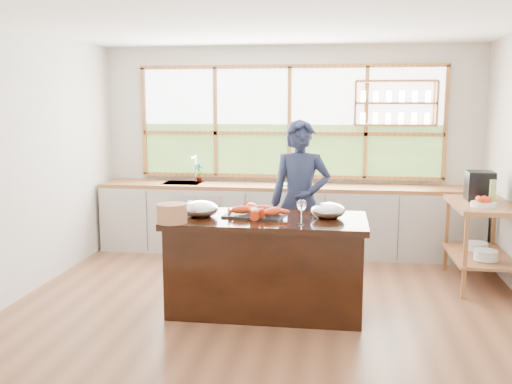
% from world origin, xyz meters
% --- Properties ---
extents(ground_plane, '(5.00, 5.00, 0.00)m').
position_xyz_m(ground_plane, '(0.00, 0.00, 0.00)').
color(ground_plane, brown).
extents(room_shell, '(5.02, 4.52, 2.71)m').
position_xyz_m(room_shell, '(0.02, 0.51, 1.75)').
color(room_shell, beige).
rests_on(room_shell, ground_plane).
extents(back_counter, '(4.90, 0.63, 0.90)m').
position_xyz_m(back_counter, '(-0.02, 1.94, 0.45)').
color(back_counter, '#B6B3AD').
rests_on(back_counter, ground_plane).
extents(right_shelf_unit, '(0.62, 1.10, 0.90)m').
position_xyz_m(right_shelf_unit, '(2.19, 0.89, 0.60)').
color(right_shelf_unit, '#945D38').
rests_on(right_shelf_unit, ground_plane).
extents(island, '(1.85, 0.90, 0.90)m').
position_xyz_m(island, '(0.00, -0.20, 0.45)').
color(island, black).
rests_on(island, ground_plane).
extents(cook, '(0.66, 0.44, 1.78)m').
position_xyz_m(cook, '(0.25, 0.71, 0.89)').
color(cook, '#1A213B').
rests_on(cook, ground_plane).
extents(potted_plant, '(0.15, 0.11, 0.26)m').
position_xyz_m(potted_plant, '(-1.19, 2.00, 1.03)').
color(potted_plant, slate).
rests_on(potted_plant, back_counter).
extents(cutting_board, '(0.44, 0.36, 0.01)m').
position_xyz_m(cutting_board, '(0.11, 1.94, 0.91)').
color(cutting_board, '#57AD42').
rests_on(cutting_board, back_counter).
extents(espresso_machine, '(0.29, 0.31, 0.32)m').
position_xyz_m(espresso_machine, '(2.19, 1.08, 1.06)').
color(espresso_machine, black).
rests_on(espresso_machine, right_shelf_unit).
extents(wine_bottle, '(0.08, 0.08, 0.27)m').
position_xyz_m(wine_bottle, '(2.24, 0.73, 1.04)').
color(wine_bottle, '#92B257').
rests_on(wine_bottle, right_shelf_unit).
extents(fruit_bowl, '(0.25, 0.25, 0.11)m').
position_xyz_m(fruit_bowl, '(2.14, 0.67, 0.94)').
color(fruit_bowl, white).
rests_on(fruit_bowl, right_shelf_unit).
extents(slate_board, '(0.60, 0.47, 0.02)m').
position_xyz_m(slate_board, '(-0.12, -0.12, 0.91)').
color(slate_board, black).
rests_on(slate_board, island).
extents(lobster_pile, '(0.52, 0.48, 0.08)m').
position_xyz_m(lobster_pile, '(-0.10, -0.15, 0.96)').
color(lobster_pile, red).
rests_on(lobster_pile, slate_board).
extents(mixing_bowl_left, '(0.33, 0.33, 0.16)m').
position_xyz_m(mixing_bowl_left, '(-0.62, -0.23, 0.97)').
color(mixing_bowl_left, '#B7BBBF').
rests_on(mixing_bowl_left, island).
extents(mixing_bowl_right, '(0.32, 0.32, 0.15)m').
position_xyz_m(mixing_bowl_right, '(0.57, -0.12, 0.97)').
color(mixing_bowl_right, '#B7BBBF').
rests_on(mixing_bowl_right, island).
extents(wine_glass, '(0.08, 0.08, 0.22)m').
position_xyz_m(wine_glass, '(0.34, -0.44, 1.06)').
color(wine_glass, white).
rests_on(wine_glass, island).
extents(wicker_basket, '(0.27, 0.27, 0.17)m').
position_xyz_m(wicker_basket, '(-0.81, -0.55, 0.99)').
color(wicker_basket, '#A56B42').
rests_on(wicker_basket, island).
extents(parchment_roll, '(0.11, 0.31, 0.08)m').
position_xyz_m(parchment_roll, '(-0.81, 0.03, 0.94)').
color(parchment_roll, silver).
rests_on(parchment_roll, island).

